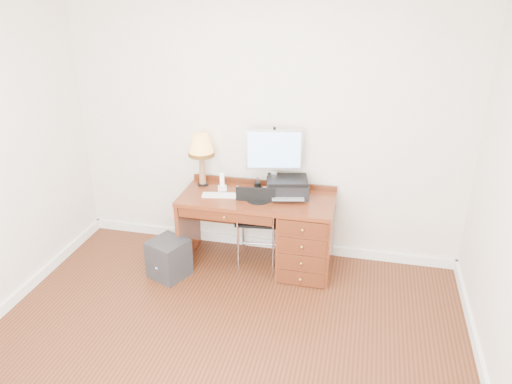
% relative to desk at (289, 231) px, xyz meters
% --- Properties ---
extents(ground, '(4.00, 4.00, 0.00)m').
position_rel_desk_xyz_m(ground, '(-0.32, -1.40, -0.41)').
color(ground, '#3C1B0D').
rests_on(ground, ground).
extents(room_shell, '(4.00, 4.00, 4.00)m').
position_rel_desk_xyz_m(room_shell, '(-0.32, -0.77, -0.36)').
color(room_shell, silver).
rests_on(room_shell, ground).
extents(desk, '(1.50, 0.67, 0.75)m').
position_rel_desk_xyz_m(desk, '(0.00, 0.00, 0.00)').
color(desk, maroon).
rests_on(desk, ground).
extents(monitor, '(0.55, 0.23, 0.64)m').
position_rel_desk_xyz_m(monitor, '(-0.19, 0.17, 0.74)').
color(monitor, silver).
rests_on(monitor, desk).
extents(keyboard, '(0.40, 0.17, 0.01)m').
position_rel_desk_xyz_m(keyboard, '(-0.66, -0.06, 0.34)').
color(keyboard, white).
rests_on(keyboard, desk).
extents(mouse_pad, '(0.23, 0.23, 0.05)m').
position_rel_desk_xyz_m(mouse_pad, '(-0.29, -0.07, 0.35)').
color(mouse_pad, black).
rests_on(mouse_pad, desk).
extents(printer, '(0.46, 0.39, 0.18)m').
position_rel_desk_xyz_m(printer, '(-0.04, 0.10, 0.43)').
color(printer, black).
rests_on(printer, desk).
extents(leg_lamp, '(0.26, 0.26, 0.54)m').
position_rel_desk_xyz_m(leg_lamp, '(-0.93, 0.16, 0.73)').
color(leg_lamp, black).
rests_on(leg_lamp, desk).
extents(phone, '(0.11, 0.11, 0.18)m').
position_rel_desk_xyz_m(phone, '(-0.70, 0.08, 0.39)').
color(phone, white).
rests_on(phone, desk).
extents(pen_cup, '(0.07, 0.07, 0.09)m').
position_rel_desk_xyz_m(pen_cup, '(-0.35, 0.14, 0.38)').
color(pen_cup, black).
rests_on(pen_cup, desk).
extents(chair, '(0.46, 0.46, 0.89)m').
position_rel_desk_xyz_m(chair, '(-0.34, 0.03, 0.12)').
color(chair, black).
rests_on(chair, ground).
extents(equipment_box, '(0.43, 0.43, 0.38)m').
position_rel_desk_xyz_m(equipment_box, '(-1.11, -0.42, -0.22)').
color(equipment_box, black).
rests_on(equipment_box, ground).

